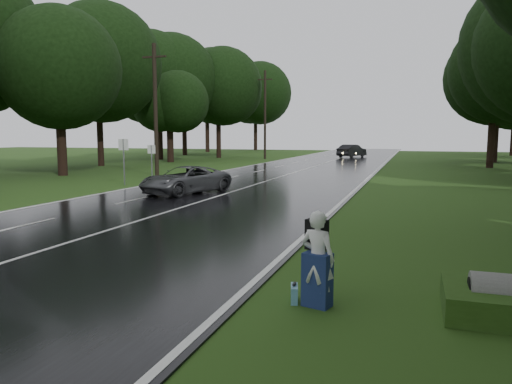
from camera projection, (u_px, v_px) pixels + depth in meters
The scene contains 16 objects.
ground at pixel (61, 247), 12.51m from camera, with size 160.00×160.00×0.00m, color #254414.
road at pixel (274, 179), 31.36m from camera, with size 12.00×140.00×0.04m, color black.
lane_center at pixel (274, 179), 31.35m from camera, with size 0.12×140.00×0.01m, color silver.
grey_car at pixel (185, 180), 23.47m from camera, with size 2.20×4.77×1.33m, color #414245.
far_car at pixel (352, 151), 60.86m from camera, with size 1.71×4.90×1.62m, color black.
hitchhiker at pixel (317, 262), 8.10m from camera, with size 0.69×0.65×1.65m.
suitcase at pixel (294, 294), 8.37m from camera, with size 0.12×0.41×0.29m, color #558FA6.
utility_pole_mid at pixel (157, 176), 33.73m from camera, with size 1.80×0.28×9.10m, color black, non-canonical shape.
utility_pole_far at pixel (265, 159), 57.79m from camera, with size 1.80×0.28×10.43m, color black, non-canonical shape.
road_sign_a at pixel (125, 185), 27.73m from camera, with size 0.64×0.10×2.66m, color white, non-canonical shape.
road_sign_b at pixel (152, 180), 30.62m from camera, with size 0.54×0.10×2.25m, color white, non-canonical shape.
tree_left_d at pixel (63, 175), 34.31m from camera, with size 8.26×8.26×12.91m, color black, non-canonical shape.
tree_left_e at pixel (171, 162), 51.15m from camera, with size 7.43×7.43×11.61m, color black, non-canonical shape.
tree_left_f at pixel (219, 158), 60.50m from camera, with size 9.98×9.98×15.60m, color black, non-canonical shape.
tree_right_e at pixel (489, 168), 42.13m from camera, with size 9.40×9.40×14.69m, color black, non-canonical shape.
tree_right_f at pixel (493, 162), 50.25m from camera, with size 9.72×9.72×15.18m, color black, non-canonical shape.
Camera 1 is at (8.71, -10.02, 2.91)m, focal length 33.66 mm.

